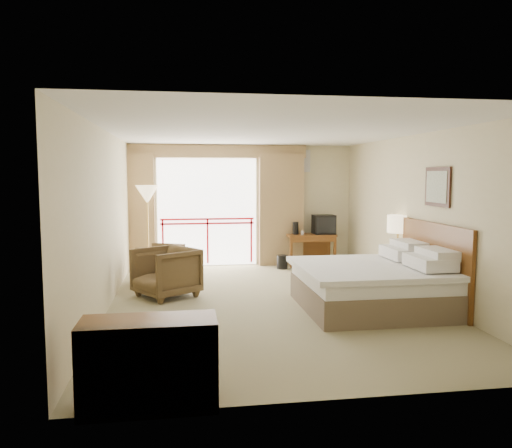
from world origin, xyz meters
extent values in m
plane|color=gray|center=(0.00, 0.00, 0.00)|extent=(7.00, 7.00, 0.00)
plane|color=white|center=(0.00, 0.00, 2.70)|extent=(7.00, 7.00, 0.00)
plane|color=beige|center=(0.00, 3.50, 1.35)|extent=(5.00, 0.00, 5.00)
plane|color=beige|center=(0.00, -3.50, 1.35)|extent=(5.00, 0.00, 5.00)
plane|color=beige|center=(-2.50, 0.00, 1.35)|extent=(0.00, 7.00, 7.00)
plane|color=beige|center=(2.50, 0.00, 1.35)|extent=(0.00, 7.00, 7.00)
plane|color=white|center=(-0.80, 3.48, 1.20)|extent=(2.40, 0.00, 2.40)
cube|color=red|center=(-0.80, 3.46, 0.95)|extent=(2.09, 0.03, 0.04)
cube|color=red|center=(-0.80, 3.46, 1.05)|extent=(2.09, 0.03, 0.04)
cube|color=red|center=(-1.79, 3.46, 0.55)|extent=(0.04, 0.03, 1.00)
cube|color=red|center=(-0.80, 3.46, 0.55)|extent=(0.04, 0.03, 1.00)
cube|color=red|center=(0.19, 3.46, 0.55)|extent=(0.04, 0.03, 1.00)
cube|color=olive|center=(-2.45, 3.35, 1.25)|extent=(1.00, 0.26, 2.50)
cube|color=olive|center=(0.85, 3.35, 1.25)|extent=(1.00, 0.26, 2.50)
cube|color=olive|center=(-0.80, 3.38, 2.55)|extent=(4.40, 0.22, 0.28)
cube|color=silver|center=(1.30, 3.47, 2.35)|extent=(0.50, 0.04, 0.50)
cube|color=brown|center=(1.45, -0.60, 0.20)|extent=(2.05, 2.00, 0.40)
cube|color=white|center=(1.45, -0.60, 0.50)|extent=(2.01, 1.96, 0.22)
cube|color=white|center=(1.40, -0.60, 0.63)|extent=(2.09, 2.06, 0.08)
cube|color=white|center=(2.15, -1.05, 0.78)|extent=(0.50, 0.75, 0.18)
cube|color=white|center=(2.15, -0.15, 0.78)|extent=(0.50, 0.75, 0.18)
cube|color=white|center=(2.28, -1.05, 0.90)|extent=(0.40, 0.70, 0.14)
cube|color=white|center=(2.28, -0.15, 0.90)|extent=(0.40, 0.70, 0.14)
cube|color=#5A2F12|center=(2.46, -0.60, 0.65)|extent=(0.06, 2.10, 1.30)
cube|color=black|center=(2.48, -0.60, 1.85)|extent=(0.03, 0.72, 0.60)
cube|color=silver|center=(2.46, -0.60, 1.85)|extent=(0.01, 0.60, 0.48)
cube|color=#5A2F12|center=(2.42, 0.58, 0.32)|extent=(0.47, 0.55, 0.64)
cylinder|color=tan|center=(2.42, 0.63, 0.68)|extent=(0.16, 0.16, 0.04)
cylinder|color=tan|center=(2.42, 0.63, 0.88)|extent=(0.03, 0.03, 0.40)
cylinder|color=#FFE5B2|center=(2.42, 0.63, 1.17)|extent=(0.38, 0.38, 0.31)
cube|color=black|center=(2.37, 0.43, 0.68)|extent=(0.23, 0.21, 0.09)
cube|color=#5A2F12|center=(1.49, 3.13, 0.69)|extent=(1.08, 0.52, 0.05)
cube|color=#5A2F12|center=(1.00, 2.90, 0.33)|extent=(0.05, 0.05, 0.67)
cube|color=#5A2F12|center=(1.99, 2.90, 0.33)|extent=(0.05, 0.05, 0.67)
cube|color=#5A2F12|center=(1.00, 3.35, 0.33)|extent=(0.05, 0.05, 0.67)
cube|color=#5A2F12|center=(1.99, 3.35, 0.33)|extent=(0.05, 0.05, 0.67)
cube|color=#5A2F12|center=(1.49, 3.35, 0.41)|extent=(0.99, 0.03, 0.50)
cube|color=#5A2F12|center=(1.49, 2.89, 0.61)|extent=(0.99, 0.03, 0.11)
cube|color=black|center=(1.79, 3.13, 0.92)|extent=(0.48, 0.37, 0.43)
cube|color=black|center=(1.79, 2.94, 0.92)|extent=(0.43, 0.02, 0.35)
cylinder|color=black|center=(1.14, 3.13, 0.85)|extent=(0.15, 0.15, 0.28)
cylinder|color=white|center=(1.29, 3.08, 0.75)|extent=(0.07, 0.07, 0.09)
cylinder|color=black|center=(0.78, 2.81, 0.15)|extent=(0.27, 0.27, 0.30)
imported|color=#48361F|center=(-1.79, 2.18, 0.00)|extent=(0.97, 0.96, 0.68)
imported|color=#48361F|center=(-1.65, 0.64, 0.00)|extent=(1.25, 1.24, 0.83)
cylinder|color=black|center=(-1.99, 1.53, 0.49)|extent=(0.46, 0.46, 0.04)
cylinder|color=black|center=(-1.99, 1.53, 0.25)|extent=(0.06, 0.06, 0.46)
cylinder|color=black|center=(-1.99, 1.53, 0.02)|extent=(0.33, 0.33, 0.03)
imported|color=white|center=(-1.99, 1.53, 0.51)|extent=(0.19, 0.23, 0.02)
cylinder|color=tan|center=(-2.07, 2.75, 0.02)|extent=(0.30, 0.30, 0.03)
cylinder|color=tan|center=(-2.07, 2.75, 0.79)|extent=(0.03, 0.03, 1.58)
cone|color=#FFE5B2|center=(-2.07, 2.75, 1.63)|extent=(0.46, 0.46, 0.37)
cube|color=#5A2F12|center=(-1.68, -3.39, 0.39)|extent=(1.18, 0.49, 0.78)
cube|color=black|center=(-1.68, -3.63, 0.39)|extent=(1.08, 0.02, 0.69)
camera|label=1|loc=(-1.39, -7.68, 2.02)|focal=35.00mm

